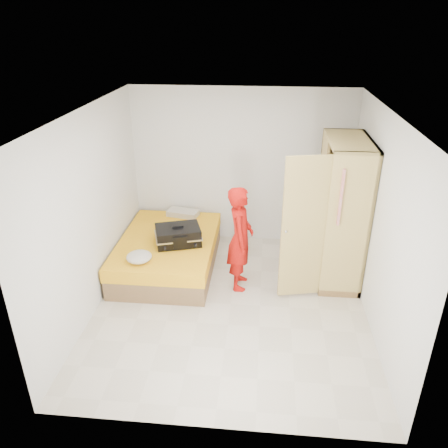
# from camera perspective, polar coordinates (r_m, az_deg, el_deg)

# --- Properties ---
(room) EXTENTS (4.00, 4.02, 2.60)m
(room) POSITION_cam_1_polar(r_m,az_deg,el_deg) (5.42, 1.00, 0.76)
(room) COLOR beige
(room) RESTS_ON ground
(bed) EXTENTS (1.42, 2.02, 0.50)m
(bed) POSITION_cam_1_polar(r_m,az_deg,el_deg) (6.84, -7.28, -3.71)
(bed) COLOR brown
(bed) RESTS_ON ground
(wardrobe) EXTENTS (1.16, 1.31, 2.10)m
(wardrobe) POSITION_cam_1_polar(r_m,az_deg,el_deg) (6.40, 14.68, 0.96)
(wardrobe) COLOR #D7BC68
(wardrobe) RESTS_ON ground
(person) EXTENTS (0.38, 0.56, 1.53)m
(person) POSITION_cam_1_polar(r_m,az_deg,el_deg) (6.09, 2.13, -1.90)
(person) COLOR red
(person) RESTS_ON ground
(suitcase) EXTENTS (0.78, 0.66, 0.29)m
(suitcase) POSITION_cam_1_polar(r_m,az_deg,el_deg) (6.51, -6.01, -1.49)
(suitcase) COLOR black
(suitcase) RESTS_ON bed
(round_cushion) EXTENTS (0.35, 0.35, 0.13)m
(round_cushion) POSITION_cam_1_polar(r_m,az_deg,el_deg) (6.15, -11.03, -4.23)
(round_cushion) COLOR beige
(round_cushion) RESTS_ON bed
(pillow) EXTENTS (0.56, 0.36, 0.09)m
(pillow) POSITION_cam_1_polar(r_m,az_deg,el_deg) (7.43, -5.37, 1.45)
(pillow) COLOR beige
(pillow) RESTS_ON bed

